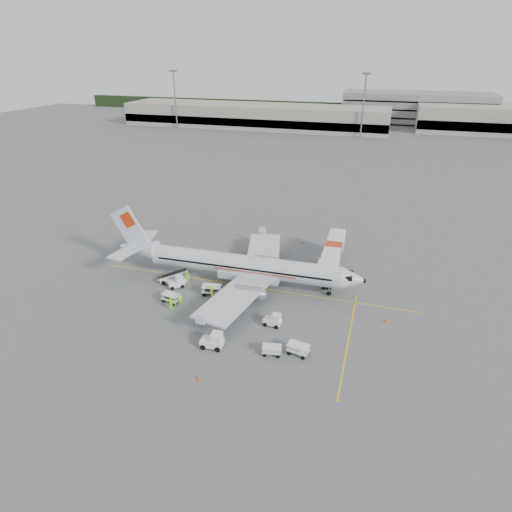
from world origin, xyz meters
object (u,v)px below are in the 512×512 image
at_px(aircraft, 244,252).
at_px(jet_bridge, 333,257).
at_px(tug_aft, 176,282).
at_px(belt_loader, 174,274).
at_px(tug_mid, 212,340).
at_px(tug_fore, 272,319).

xyz_separation_m(aircraft, jet_bridge, (11.11, 7.58, -2.67)).
height_order(jet_bridge, tug_aft, jet_bridge).
xyz_separation_m(aircraft, belt_loader, (-9.44, -2.62, -3.48)).
xyz_separation_m(aircraft, tug_aft, (-8.57, -3.70, -4.01)).
distance_m(belt_loader, tug_mid, 15.88).
xyz_separation_m(jet_bridge, tug_aft, (-19.68, -11.27, -1.33)).
bearing_deg(aircraft, jet_bridge, 33.00).
bearing_deg(belt_loader, tug_mid, -62.51).
relative_size(aircraft, jet_bridge, 2.15).
height_order(jet_bridge, tug_mid, jet_bridge).
xyz_separation_m(jet_bridge, belt_loader, (-20.55, -10.20, -0.80)).
distance_m(aircraft, jet_bridge, 13.71).
distance_m(belt_loader, tug_fore, 16.88).
bearing_deg(jet_bridge, tug_aft, -151.31).
xyz_separation_m(aircraft, tug_mid, (1.13, -14.46, -3.86)).
bearing_deg(jet_bridge, aircraft, -146.83).
distance_m(belt_loader, tug_aft, 1.48).
distance_m(aircraft, belt_loader, 10.40).
distance_m(jet_bridge, tug_fore, 16.86).
height_order(belt_loader, tug_aft, belt_loader).
relative_size(belt_loader, tug_fore, 2.40).
relative_size(jet_bridge, belt_loader, 3.32).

